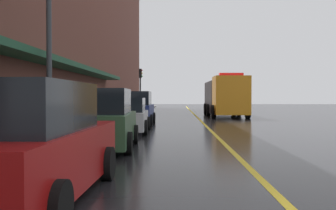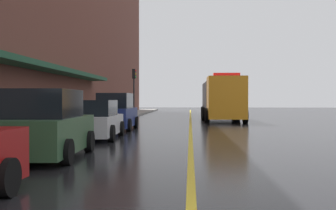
{
  "view_description": "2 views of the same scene",
  "coord_description": "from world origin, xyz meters",
  "px_view_note": "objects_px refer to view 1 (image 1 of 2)",
  "views": [
    {
      "loc": [
        -1.64,
        -4.67,
        1.6
      ],
      "look_at": [
        -2.29,
        26.11,
        0.95
      ],
      "focal_mm": 41.69,
      "sensor_mm": 36.0,
      "label": 1
    },
    {
      "loc": [
        -0.02,
        -3.76,
        1.57
      ],
      "look_at": [
        -1.74,
        28.49,
        1.16
      ],
      "focal_mm": 44.49,
      "sensor_mm": 36.0,
      "label": 2
    }
  ],
  "objects_px": {
    "traffic_light_near": "(140,82)",
    "parked_car_1": "(103,121)",
    "parked_car_0": "(27,146)",
    "parked_car_2": "(127,116)",
    "parked_car_3": "(137,109)",
    "utility_truck": "(225,97)",
    "street_lamp_left": "(49,14)",
    "parking_meter_0": "(103,107)"
  },
  "relations": [
    {
      "from": "parked_car_3",
      "to": "parking_meter_0",
      "type": "relative_size",
      "value": 3.14
    },
    {
      "from": "parked_car_3",
      "to": "traffic_light_near",
      "type": "relative_size",
      "value": 0.97
    },
    {
      "from": "street_lamp_left",
      "to": "parked_car_0",
      "type": "bearing_deg",
      "value": -74.35
    },
    {
      "from": "parked_car_3",
      "to": "street_lamp_left",
      "type": "xyz_separation_m",
      "value": [
        -2.05,
        -9.33,
        3.52
      ]
    },
    {
      "from": "parked_car_2",
      "to": "parked_car_1",
      "type": "bearing_deg",
      "value": 178.03
    },
    {
      "from": "traffic_light_near",
      "to": "parked_car_1",
      "type": "bearing_deg",
      "value": -87.14
    },
    {
      "from": "parked_car_3",
      "to": "utility_truck",
      "type": "relative_size",
      "value": 0.46
    },
    {
      "from": "parked_car_2",
      "to": "utility_truck",
      "type": "bearing_deg",
      "value": -24.65
    },
    {
      "from": "parked_car_3",
      "to": "parking_meter_0",
      "type": "distance_m",
      "value": 3.16
    },
    {
      "from": "parking_meter_0",
      "to": "parked_car_0",
      "type": "bearing_deg",
      "value": -84.09
    },
    {
      "from": "utility_truck",
      "to": "street_lamp_left",
      "type": "bearing_deg",
      "value": -24.51
    },
    {
      "from": "traffic_light_near",
      "to": "parking_meter_0",
      "type": "bearing_deg",
      "value": -90.18
    },
    {
      "from": "parked_car_0",
      "to": "traffic_light_near",
      "type": "height_order",
      "value": "traffic_light_near"
    },
    {
      "from": "parking_meter_0",
      "to": "parked_car_1",
      "type": "bearing_deg",
      "value": -79.45
    },
    {
      "from": "parked_car_1",
      "to": "street_lamp_left",
      "type": "height_order",
      "value": "street_lamp_left"
    },
    {
      "from": "parked_car_0",
      "to": "parked_car_2",
      "type": "relative_size",
      "value": 1.12
    },
    {
      "from": "parked_car_1",
      "to": "parked_car_2",
      "type": "xyz_separation_m",
      "value": [
        0.03,
        5.54,
        -0.12
      ]
    },
    {
      "from": "parked_car_2",
      "to": "traffic_light_near",
      "type": "height_order",
      "value": "traffic_light_near"
    },
    {
      "from": "parked_car_0",
      "to": "parked_car_2",
      "type": "bearing_deg",
      "value": 0.88
    },
    {
      "from": "parked_car_1",
      "to": "street_lamp_left",
      "type": "relative_size",
      "value": 0.6
    },
    {
      "from": "parked_car_1",
      "to": "traffic_light_near",
      "type": "distance_m",
      "value": 27.9
    },
    {
      "from": "utility_truck",
      "to": "street_lamp_left",
      "type": "height_order",
      "value": "street_lamp_left"
    },
    {
      "from": "traffic_light_near",
      "to": "parked_car_3",
      "type": "bearing_deg",
      "value": -85.4
    },
    {
      "from": "parked_car_2",
      "to": "parking_meter_0",
      "type": "distance_m",
      "value": 2.7
    },
    {
      "from": "parked_car_1",
      "to": "traffic_light_near",
      "type": "bearing_deg",
      "value": 0.77
    },
    {
      "from": "parked_car_2",
      "to": "parking_meter_0",
      "type": "bearing_deg",
      "value": 31.86
    },
    {
      "from": "utility_truck",
      "to": "traffic_light_near",
      "type": "distance_m",
      "value": 10.88
    },
    {
      "from": "parked_car_1",
      "to": "traffic_light_near",
      "type": "xyz_separation_m",
      "value": [
        -1.39,
        27.77,
        2.3
      ]
    },
    {
      "from": "parked_car_2",
      "to": "street_lamp_left",
      "type": "xyz_separation_m",
      "value": [
        -2.08,
        -4.29,
        3.66
      ]
    },
    {
      "from": "parked_car_0",
      "to": "utility_truck",
      "type": "distance_m",
      "value": 26.91
    },
    {
      "from": "parked_car_0",
      "to": "parking_meter_0",
      "type": "distance_m",
      "value": 13.83
    },
    {
      "from": "parked_car_1",
      "to": "utility_truck",
      "type": "xyz_separation_m",
      "value": [
        6.25,
        20.18,
        0.75
      ]
    },
    {
      "from": "parking_meter_0",
      "to": "utility_truck",
      "type": "bearing_deg",
      "value": 58.17
    },
    {
      "from": "parked_car_1",
      "to": "parking_meter_0",
      "type": "xyz_separation_m",
      "value": [
        -1.45,
        7.77,
        0.2
      ]
    },
    {
      "from": "parked_car_3",
      "to": "utility_truck",
      "type": "xyz_separation_m",
      "value": [
        6.25,
        9.6,
        0.72
      ]
    },
    {
      "from": "parked_car_1",
      "to": "parked_car_0",
      "type": "bearing_deg",
      "value": 177.69
    },
    {
      "from": "parked_car_3",
      "to": "traffic_light_near",
      "type": "distance_m",
      "value": 17.39
    },
    {
      "from": "parked_car_0",
      "to": "street_lamp_left",
      "type": "bearing_deg",
      "value": 16.81
    },
    {
      "from": "parked_car_0",
      "to": "parked_car_1",
      "type": "height_order",
      "value": "parked_car_1"
    },
    {
      "from": "parked_car_1",
      "to": "parked_car_2",
      "type": "bearing_deg",
      "value": -2.43
    },
    {
      "from": "parked_car_1",
      "to": "street_lamp_left",
      "type": "bearing_deg",
      "value": 56.63
    },
    {
      "from": "parked_car_2",
      "to": "parked_car_3",
      "type": "relative_size",
      "value": 1.02
    }
  ]
}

